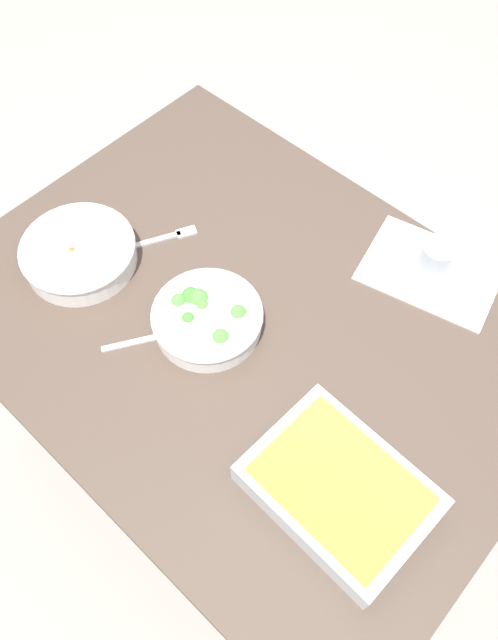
{
  "coord_description": "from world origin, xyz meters",
  "views": [
    {
      "loc": [
        0.46,
        -0.5,
        1.82
      ],
      "look_at": [
        0.0,
        0.0,
        0.74
      ],
      "focal_mm": 35.21,
      "sensor_mm": 36.0,
      "label": 1
    }
  ],
  "objects_px": {
    "broccoli_bowl": "(207,318)",
    "spoon_by_broccoli": "(158,336)",
    "stew_bowl": "(79,253)",
    "spoon_by_stew": "(97,269)",
    "baking_dish": "(339,489)",
    "drink_cup": "(435,261)",
    "fork_on_table": "(164,238)"
  },
  "relations": [
    {
      "from": "baking_dish",
      "to": "drink_cup",
      "type": "height_order",
      "value": "drink_cup"
    },
    {
      "from": "drink_cup",
      "to": "stew_bowl",
      "type": "bearing_deg",
      "value": -139.36
    },
    {
      "from": "broccoli_bowl",
      "to": "stew_bowl",
      "type": "bearing_deg",
      "value": -167.64
    },
    {
      "from": "stew_bowl",
      "to": "baking_dish",
      "type": "distance_m",
      "value": 0.72
    },
    {
      "from": "baking_dish",
      "to": "spoon_by_stew",
      "type": "bearing_deg",
      "value": 177.43
    },
    {
      "from": "spoon_by_stew",
      "to": "fork_on_table",
      "type": "xyz_separation_m",
      "value": [
        0.04,
        0.16,
        -0.0
      ]
    },
    {
      "from": "fork_on_table",
      "to": "spoon_by_stew",
      "type": "bearing_deg",
      "value": -104.94
    },
    {
      "from": "broccoli_bowl",
      "to": "spoon_by_stew",
      "type": "distance_m",
      "value": 0.28
    },
    {
      "from": "drink_cup",
      "to": "baking_dish",
      "type": "bearing_deg",
      "value": -73.52
    },
    {
      "from": "baking_dish",
      "to": "spoon_by_broccoli",
      "type": "height_order",
      "value": "baking_dish"
    },
    {
      "from": "stew_bowl",
      "to": "spoon_by_stew",
      "type": "xyz_separation_m",
      "value": [
        0.04,
        0.01,
        -0.03
      ]
    },
    {
      "from": "baking_dish",
      "to": "fork_on_table",
      "type": "relative_size",
      "value": 1.87
    },
    {
      "from": "drink_cup",
      "to": "spoon_by_stew",
      "type": "relative_size",
      "value": 0.48
    },
    {
      "from": "broccoli_bowl",
      "to": "fork_on_table",
      "type": "xyz_separation_m",
      "value": [
        -0.23,
        0.09,
        -0.03
      ]
    },
    {
      "from": "drink_cup",
      "to": "spoon_by_broccoli",
      "type": "bearing_deg",
      "value": -121.31
    },
    {
      "from": "spoon_by_stew",
      "to": "spoon_by_broccoli",
      "type": "distance_m",
      "value": 0.22
    },
    {
      "from": "broccoli_bowl",
      "to": "spoon_by_broccoli",
      "type": "xyz_separation_m",
      "value": [
        -0.05,
        -0.09,
        -0.03
      ]
    },
    {
      "from": "baking_dish",
      "to": "drink_cup",
      "type": "relative_size",
      "value": 3.63
    },
    {
      "from": "baking_dish",
      "to": "spoon_by_stew",
      "type": "height_order",
      "value": "baking_dish"
    },
    {
      "from": "baking_dish",
      "to": "drink_cup",
      "type": "xyz_separation_m",
      "value": [
        -0.15,
        0.51,
        0.0
      ]
    },
    {
      "from": "drink_cup",
      "to": "spoon_by_stew",
      "type": "height_order",
      "value": "drink_cup"
    },
    {
      "from": "broccoli_bowl",
      "to": "drink_cup",
      "type": "distance_m",
      "value": 0.49
    },
    {
      "from": "stew_bowl",
      "to": "broccoli_bowl",
      "type": "height_order",
      "value": "broccoli_bowl"
    },
    {
      "from": "broccoli_bowl",
      "to": "drink_cup",
      "type": "height_order",
      "value": "drink_cup"
    },
    {
      "from": "baking_dish",
      "to": "fork_on_table",
      "type": "xyz_separation_m",
      "value": [
        -0.64,
        0.19,
        -0.03
      ]
    },
    {
      "from": "broccoli_bowl",
      "to": "drink_cup",
      "type": "xyz_separation_m",
      "value": [
        0.25,
        0.42,
        0.01
      ]
    },
    {
      "from": "spoon_by_broccoli",
      "to": "fork_on_table",
      "type": "height_order",
      "value": "spoon_by_broccoli"
    },
    {
      "from": "stew_bowl",
      "to": "broccoli_bowl",
      "type": "xyz_separation_m",
      "value": [
        0.31,
        0.07,
        -0.0
      ]
    },
    {
      "from": "stew_bowl",
      "to": "spoon_by_broccoli",
      "type": "bearing_deg",
      "value": -4.1
    },
    {
      "from": "broccoli_bowl",
      "to": "spoon_by_stew",
      "type": "height_order",
      "value": "broccoli_bowl"
    },
    {
      "from": "spoon_by_stew",
      "to": "spoon_by_broccoli",
      "type": "bearing_deg",
      "value": -6.68
    },
    {
      "from": "drink_cup",
      "to": "fork_on_table",
      "type": "bearing_deg",
      "value": -146.08
    }
  ]
}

